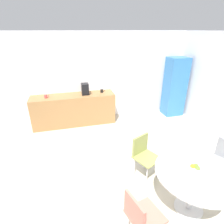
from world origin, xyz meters
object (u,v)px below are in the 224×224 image
at_px(locker_cabinet, 175,87).
at_px(round_table, 195,178).
at_px(mug_green, 46,96).
at_px(mug_white, 102,91).
at_px(fruit_bowl, 195,169).
at_px(chair_coral, 140,215).
at_px(coffee_maker, 85,89).
at_px(chair_olive, 143,152).
at_px(chair_gray, 224,157).

bearing_deg(locker_cabinet, round_table, -116.82).
xyz_separation_m(round_table, mug_green, (-2.26, 3.39, 0.32)).
bearing_deg(locker_cabinet, mug_white, 176.50).
bearing_deg(fruit_bowl, chair_coral, -163.72).
bearing_deg(mug_white, chair_coral, -94.63).
bearing_deg(coffee_maker, mug_green, -177.53).
relative_size(round_table, chair_olive, 1.43).
distance_m(mug_green, coffee_maker, 1.09).
xyz_separation_m(chair_coral, coffee_maker, (-0.20, 3.69, 0.54)).
distance_m(locker_cabinet, chair_gray, 3.05).
distance_m(locker_cabinet, mug_green, 3.95).
xyz_separation_m(chair_olive, mug_white, (-0.26, 2.56, 0.43)).
bearing_deg(coffee_maker, chair_olive, -73.15).
bearing_deg(mug_white, mug_green, -176.71).
height_order(chair_olive, chair_gray, same).
relative_size(chair_coral, fruit_bowl, 4.10).
bearing_deg(mug_green, mug_white, 3.29).
xyz_separation_m(chair_coral, chair_gray, (1.90, 0.67, 0.00)).
xyz_separation_m(chair_olive, chair_gray, (1.34, -0.51, 0.00)).
relative_size(chair_gray, mug_white, 6.43).
bearing_deg(locker_cabinet, chair_gray, -104.57).
bearing_deg(mug_white, chair_gray, -62.48).
distance_m(chair_olive, fruit_bowl, 1.02).
xyz_separation_m(mug_white, mug_green, (-1.59, -0.09, 0.00)).
bearing_deg(chair_coral, coffee_maker, 93.07).
height_order(round_table, chair_coral, chair_coral).
bearing_deg(chair_olive, locker_cabinet, 48.96).
xyz_separation_m(locker_cabinet, chair_olive, (-2.10, -2.41, -0.41)).
bearing_deg(round_table, locker_cabinet, 63.18).
relative_size(locker_cabinet, coffee_maker, 5.81).
height_order(chair_coral, mug_green, mug_green).
bearing_deg(chair_coral, round_table, 14.81).
height_order(round_table, chair_olive, chair_olive).
bearing_deg(chair_gray, fruit_bowl, -157.82).
bearing_deg(round_table, mug_white, 100.98).
relative_size(fruit_bowl, coffee_maker, 0.63).
height_order(chair_olive, fruit_bowl, fruit_bowl).
distance_m(chair_gray, mug_white, 3.49).
distance_m(locker_cabinet, coffee_maker, 2.87).
bearing_deg(chair_coral, fruit_bowl, 16.28).
height_order(chair_coral, coffee_maker, coffee_maker).
distance_m(round_table, coffee_maker, 3.66).
xyz_separation_m(chair_coral, fruit_bowl, (0.94, 0.28, 0.28)).
distance_m(locker_cabinet, mug_white, 2.37).
height_order(round_table, mug_white, mug_white).
height_order(chair_gray, mug_green, mug_green).
relative_size(round_table, mug_green, 9.20).
xyz_separation_m(chair_olive, coffee_maker, (-0.76, 2.51, 0.54)).
height_order(locker_cabinet, chair_coral, locker_cabinet).
distance_m(fruit_bowl, coffee_maker, 3.61).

